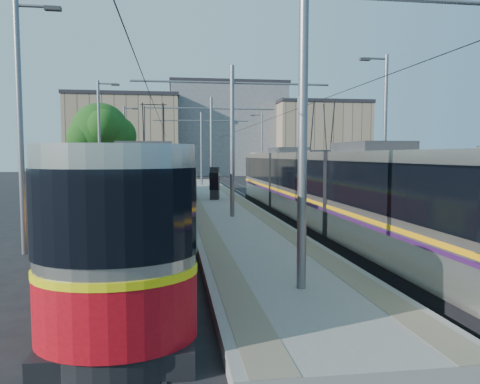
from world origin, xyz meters
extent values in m
plane|color=black|center=(0.00, 0.00, 0.00)|extent=(160.00, 160.00, 0.00)
cube|color=gray|center=(0.00, 17.00, 0.15)|extent=(4.00, 50.00, 0.30)
cube|color=gray|center=(-1.45, 17.00, 0.30)|extent=(0.70, 50.00, 0.01)
cube|color=gray|center=(1.45, 17.00, 0.30)|extent=(0.70, 50.00, 0.01)
cube|color=gray|center=(-4.32, 17.00, 0.01)|extent=(0.07, 70.00, 0.03)
cube|color=gray|center=(-2.88, 17.00, 0.01)|extent=(0.07, 70.00, 0.03)
cube|color=gray|center=(2.88, 17.00, 0.01)|extent=(0.07, 70.00, 0.03)
cube|color=gray|center=(4.32, 17.00, 0.01)|extent=(0.07, 70.00, 0.03)
cube|color=silver|center=(-3.60, -3.00, 0.01)|extent=(1.20, 5.00, 0.01)
cube|color=black|center=(-3.60, 8.41, 0.20)|extent=(2.30, 31.41, 0.40)
cube|color=#AFABA1|center=(-3.60, 8.41, 1.85)|extent=(2.40, 29.81, 2.90)
cube|color=black|center=(-3.60, 8.41, 2.35)|extent=(2.43, 29.81, 1.30)
cube|color=yellow|center=(-3.60, 8.41, 1.45)|extent=(2.43, 29.81, 0.12)
cube|color=#B50A14|center=(-3.60, 8.41, 0.95)|extent=(2.42, 29.81, 1.10)
cube|color=#2D2D30|center=(-3.60, 8.41, 3.45)|extent=(1.68, 3.00, 0.30)
cube|color=black|center=(3.60, 6.24, 0.20)|extent=(2.30, 27.23, 0.40)
cube|color=beige|center=(3.60, 6.24, 1.85)|extent=(2.40, 25.63, 2.90)
cube|color=black|center=(3.60, 6.24, 2.35)|extent=(2.43, 25.63, 1.30)
cube|color=#FBA40D|center=(3.60, 6.24, 1.45)|extent=(2.43, 25.63, 0.12)
cube|color=#361447|center=(3.60, 6.24, 1.30)|extent=(2.43, 25.63, 0.10)
cube|color=#2D2D30|center=(3.60, 6.24, 3.45)|extent=(1.68, 3.00, 0.30)
cylinder|color=slate|center=(0.00, -4.00, 3.80)|extent=(0.20, 0.20, 7.00)
cylinder|color=slate|center=(0.00, 8.00, 3.80)|extent=(0.20, 0.20, 7.00)
cylinder|color=slate|center=(0.00, 8.00, 6.50)|extent=(9.20, 0.10, 0.10)
cylinder|color=slate|center=(0.00, 20.00, 3.80)|extent=(0.20, 0.20, 7.00)
cylinder|color=slate|center=(0.00, 20.00, 6.50)|extent=(9.20, 0.10, 0.10)
cylinder|color=slate|center=(0.00, 32.00, 3.80)|extent=(0.20, 0.20, 7.00)
cylinder|color=slate|center=(0.00, 32.00, 6.50)|extent=(9.20, 0.10, 0.10)
cylinder|color=black|center=(-3.60, 17.00, 5.55)|extent=(0.02, 70.00, 0.02)
cylinder|color=black|center=(3.60, 17.00, 5.55)|extent=(0.02, 70.00, 0.02)
cylinder|color=slate|center=(-7.50, 2.00, 4.00)|extent=(0.18, 0.18, 8.00)
cube|color=#2D2D30|center=(-6.40, 2.00, 7.75)|extent=(0.50, 0.22, 0.12)
cylinder|color=slate|center=(-7.50, 18.00, 4.00)|extent=(0.18, 0.18, 8.00)
cube|color=#2D2D30|center=(-6.40, 18.00, 7.75)|extent=(0.50, 0.22, 0.12)
cylinder|color=slate|center=(-7.50, 34.00, 4.00)|extent=(0.18, 0.18, 8.00)
cube|color=#2D2D30|center=(-6.40, 34.00, 7.75)|extent=(0.50, 0.22, 0.12)
cylinder|color=slate|center=(7.50, 8.00, 4.00)|extent=(0.18, 0.18, 8.00)
cube|color=#2D2D30|center=(6.40, 8.00, 7.75)|extent=(0.50, 0.22, 0.12)
cylinder|color=slate|center=(7.50, 24.00, 4.00)|extent=(0.18, 0.18, 8.00)
cube|color=#2D2D30|center=(6.40, 24.00, 7.75)|extent=(0.50, 0.22, 0.12)
cylinder|color=slate|center=(7.50, 40.00, 4.00)|extent=(0.18, 0.18, 8.00)
cube|color=#2D2D30|center=(6.40, 40.00, 7.75)|extent=(0.50, 0.22, 0.12)
cube|color=black|center=(-0.07, 16.68, 1.36)|extent=(0.71, 1.00, 2.11)
cube|color=black|center=(-0.07, 16.68, 1.49)|extent=(0.75, 1.05, 1.10)
cylinder|color=#382314|center=(-8.39, 24.49, 1.51)|extent=(0.42, 0.42, 3.02)
sphere|color=#1C4413|center=(-8.39, 24.49, 5.00)|extent=(4.53, 4.53, 4.53)
sphere|color=#1C4413|center=(-7.25, 25.25, 4.72)|extent=(3.21, 3.21, 3.21)
cube|color=tan|center=(-10.00, 60.00, 5.83)|extent=(16.00, 12.00, 11.66)
cube|color=#262328|center=(-10.00, 60.00, 11.91)|extent=(16.32, 12.24, 0.50)
cube|color=gray|center=(6.00, 64.00, 7.06)|extent=(18.00, 14.00, 14.11)
cube|color=#262328|center=(6.00, 64.00, 14.36)|extent=(18.36, 14.28, 0.50)
cube|color=tan|center=(20.00, 58.00, 5.47)|extent=(14.00, 10.00, 10.95)
cube|color=#262328|center=(20.00, 58.00, 11.20)|extent=(14.28, 10.20, 0.50)
camera|label=1|loc=(-2.72, -13.68, 3.18)|focal=35.00mm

